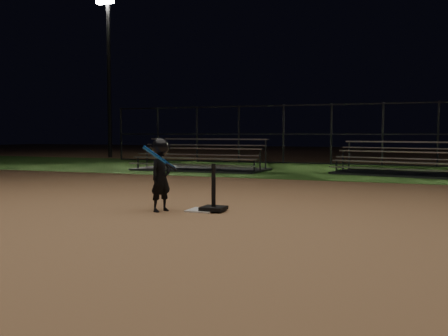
% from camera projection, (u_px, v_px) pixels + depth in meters
% --- Properties ---
extents(ground, '(80.00, 80.00, 0.00)m').
position_uv_depth(ground, '(202.00, 211.00, 8.27)').
color(ground, '#986B44').
rests_on(ground, ground).
extents(grass_strip, '(60.00, 8.00, 0.01)m').
position_uv_depth(grass_strip, '(317.00, 170.00, 17.56)').
color(grass_strip, '#2A5019').
rests_on(grass_strip, ground).
extents(home_plate, '(0.45, 0.45, 0.02)m').
position_uv_depth(home_plate, '(202.00, 210.00, 8.27)').
color(home_plate, beige).
rests_on(home_plate, ground).
extents(batting_tee, '(0.38, 0.38, 0.77)m').
position_uv_depth(batting_tee, '(214.00, 202.00, 8.19)').
color(batting_tee, black).
rests_on(batting_tee, home_plate).
extents(child_batter, '(0.48, 0.60, 1.22)m').
position_uv_depth(child_batter, '(161.00, 172.00, 8.17)').
color(child_batter, black).
rests_on(child_batter, ground).
extents(bleacher_left, '(4.51, 2.22, 1.10)m').
position_uv_depth(bleacher_left, '(200.00, 164.00, 17.29)').
color(bleacher_left, '#AAAAAF').
rests_on(bleacher_left, ground).
extents(bleacher_right, '(4.56, 2.93, 1.03)m').
position_uv_depth(bleacher_right, '(406.00, 168.00, 15.31)').
color(bleacher_right, silver).
rests_on(bleacher_right, ground).
extents(backstop_fence, '(20.08, 0.08, 2.50)m').
position_uv_depth(backstop_fence, '(331.00, 134.00, 20.26)').
color(backstop_fence, '#38383D').
rests_on(backstop_fence, ground).
extents(light_pole_left, '(0.90, 0.53, 8.30)m').
position_uv_depth(light_pole_left, '(108.00, 64.00, 26.16)').
color(light_pole_left, '#2D2D30').
rests_on(light_pole_left, ground).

